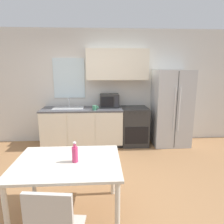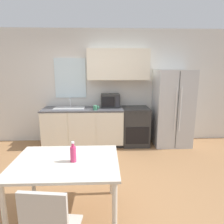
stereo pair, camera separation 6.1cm
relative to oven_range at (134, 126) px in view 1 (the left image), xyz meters
name	(u,v)px [view 1 (the left image)]	position (x,y,z in m)	size (l,w,h in m)	color
ground_plane	(88,183)	(-1.02, -1.67, -0.45)	(12.00, 12.00, 0.00)	#9E7047
wall_back	(95,84)	(-0.94, 0.32, 0.98)	(12.00, 0.38, 2.70)	silver
kitchen_counter	(83,127)	(-1.23, -0.01, 0.00)	(1.87, 0.67, 0.89)	#333333
oven_range	(134,126)	(0.00, 0.00, 0.00)	(0.61, 0.65, 0.89)	#2D2D2D
refrigerator	(171,108)	(0.86, -0.03, 0.44)	(0.83, 0.73, 1.77)	silver
kitchen_sink	(68,108)	(-1.55, 0.00, 0.46)	(0.69, 0.39, 0.22)	#B7BABC
microwave	(109,101)	(-0.59, 0.12, 0.60)	(0.44, 0.34, 0.31)	#282828
coffee_mug	(95,108)	(-0.93, -0.19, 0.49)	(0.13, 0.10, 0.10)	#3F8C66
dining_table	(68,168)	(-1.20, -2.36, 0.19)	(1.24, 0.93, 0.72)	beige
drink_bottle	(75,154)	(-1.10, -2.38, 0.38)	(0.07, 0.07, 0.24)	#DB386B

